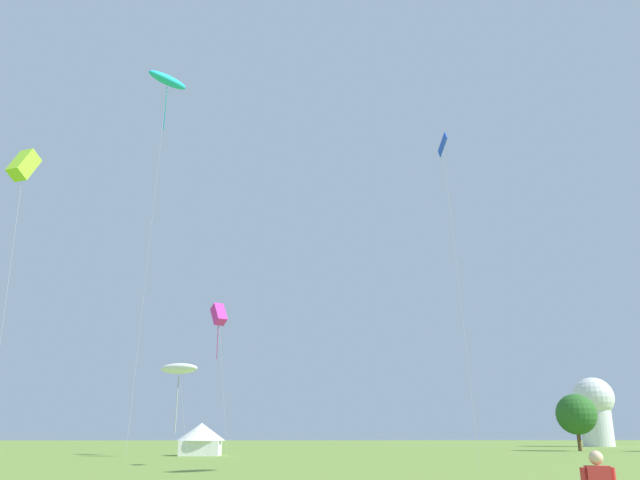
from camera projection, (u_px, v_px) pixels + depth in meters
kite_white_parafoil at (179, 369)px, 58.07m from camera, size 4.05×2.78×8.33m
kite_lime_box at (24, 165)px, 45.18m from camera, size 2.19×3.35×21.62m
kite_cyan_parafoil at (168, 81)px, 59.83m from camera, size 4.06×4.44×34.74m
kite_blue_diamond at (443, 151)px, 40.97m from camera, size 0.79×2.46×20.93m
kite_magenta_box at (219, 315)px, 62.48m from camera, size 2.52×2.90×14.42m
festival_tent_center at (201, 437)px, 59.91m from camera, size 4.55×4.55×2.96m
observatory_dome at (595, 408)px, 102.17m from camera, size 6.40×6.40×10.80m
tree_distant_right at (576, 414)px, 75.97m from camera, size 4.77×4.77×6.60m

